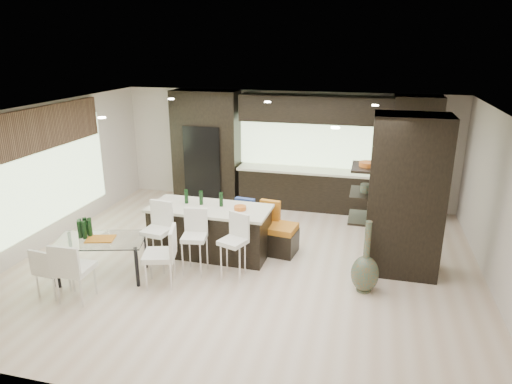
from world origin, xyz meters
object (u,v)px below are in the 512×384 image
(floor_vase, at_px, (366,257))
(kitchen_island, at_px, (210,231))
(chair_end, at_px, (160,259))
(stool_right, at_px, (233,253))
(dining_table, at_px, (103,258))
(stool_mid, at_px, (195,248))
(bench, at_px, (259,236))
(chair_near, at_px, (75,273))
(stool_left, at_px, (157,243))
(chair_far, at_px, (52,272))

(floor_vase, bearing_deg, kitchen_island, 166.46)
(floor_vase, height_order, chair_end, floor_vase)
(stool_right, distance_m, dining_table, 2.17)
(stool_right, xyz_separation_m, floor_vase, (2.14, 0.09, 0.15))
(stool_mid, bearing_deg, floor_vase, -7.62)
(bench, bearing_deg, chair_near, -125.43)
(dining_table, height_order, chair_near, chair_near)
(kitchen_island, distance_m, stool_left, 1.04)
(chair_far, bearing_deg, chair_near, 0.64)
(stool_right, bearing_deg, chair_near, -128.59)
(stool_mid, bearing_deg, chair_far, -156.48)
(stool_mid, relative_size, chair_end, 0.98)
(bench, distance_m, dining_table, 2.83)
(dining_table, relative_size, chair_far, 1.88)
(stool_left, xyz_separation_m, chair_end, (0.29, -0.52, -0.02))
(kitchen_island, distance_m, dining_table, 1.94)
(dining_table, bearing_deg, stool_right, -1.86)
(stool_right, bearing_deg, chair_far, -133.94)
(stool_left, distance_m, stool_mid, 0.68)
(dining_table, xyz_separation_m, chair_near, (0.00, -0.73, 0.11))
(bench, xyz_separation_m, chair_far, (-2.70, -2.39, 0.10))
(stool_left, height_order, chair_near, stool_left)
(dining_table, distance_m, chair_far, 0.82)
(stool_mid, bearing_deg, stool_right, -9.41)
(kitchen_island, bearing_deg, chair_far, -132.00)
(floor_vase, bearing_deg, chair_near, -162.30)
(bench, relative_size, chair_end, 1.57)
(dining_table, bearing_deg, chair_end, -16.12)
(stool_left, distance_m, dining_table, 0.92)
(stool_left, bearing_deg, bench, 44.83)
(stool_right, bearing_deg, floor_vase, 22.97)
(chair_far, bearing_deg, stool_right, 31.43)
(bench, distance_m, chair_end, 2.11)
(floor_vase, relative_size, chair_far, 1.57)
(stool_left, relative_size, stool_right, 1.08)
(dining_table, xyz_separation_m, chair_far, (-0.45, -0.69, 0.04))
(stool_mid, height_order, chair_near, chair_near)
(chair_near, bearing_deg, stool_left, 56.85)
(stool_mid, height_order, stool_right, stool_mid)
(dining_table, distance_m, chair_near, 0.73)
(kitchen_island, distance_m, chair_far, 2.73)
(bench, relative_size, floor_vase, 1.21)
(stool_mid, distance_m, chair_near, 1.90)
(bench, bearing_deg, stool_mid, -117.88)
(kitchen_island, xyz_separation_m, stool_left, (-0.68, -0.79, 0.02))
(stool_mid, bearing_deg, kitchen_island, 80.46)
(chair_near, xyz_separation_m, chair_end, (1.04, 0.73, 0.00))
(stool_right, height_order, chair_far, stool_right)
(stool_left, xyz_separation_m, floor_vase, (3.49, 0.11, 0.11))
(kitchen_island, relative_size, stool_right, 2.48)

